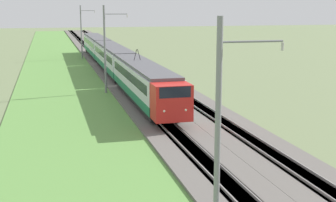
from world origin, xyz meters
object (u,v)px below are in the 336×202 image
(passenger_train, at_px, (113,57))
(catenary_mast_mid, at_px, (105,49))
(catenary_mast_near, at_px, (219,136))
(catenary_mast_far, at_px, (82,32))

(passenger_train, distance_m, catenary_mast_mid, 14.50)
(catenary_mast_near, relative_size, catenary_mast_far, 0.95)
(catenary_mast_near, relative_size, catenary_mast_mid, 0.95)
(catenary_mast_mid, bearing_deg, catenary_mast_far, 0.00)
(passenger_train, bearing_deg, catenary_mast_near, -3.20)
(passenger_train, bearing_deg, catenary_mast_far, -172.19)
(passenger_train, height_order, catenary_mast_near, catenary_mast_near)
(catenary_mast_near, bearing_deg, catenary_mast_mid, 0.00)
(catenary_mast_near, bearing_deg, passenger_train, -3.20)
(catenary_mast_near, height_order, catenary_mast_mid, catenary_mast_mid)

